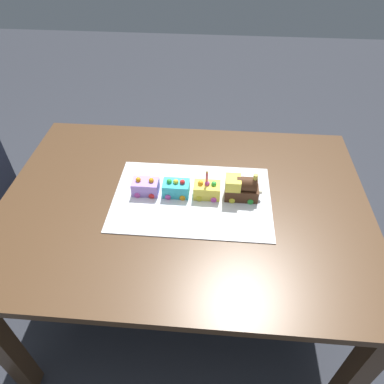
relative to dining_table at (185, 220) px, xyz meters
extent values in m
plane|color=#2D3038|center=(0.00, 0.00, -0.63)|extent=(8.00, 8.00, 0.00)
cube|color=#4C331E|center=(0.00, 0.00, 0.09)|extent=(1.40, 1.00, 0.03)
cube|color=#4C331E|center=(-0.64, -0.44, -0.28)|extent=(0.07, 0.07, 0.71)
cube|color=#4C331E|center=(0.64, -0.44, -0.28)|extent=(0.07, 0.07, 0.71)
cube|color=#4C331E|center=(-0.64, 0.44, -0.28)|extent=(0.07, 0.07, 0.71)
cube|color=#4C331E|center=(0.64, 0.44, -0.28)|extent=(0.07, 0.07, 0.71)
cube|color=#2D3347|center=(0.91, -0.29, -0.42)|extent=(0.04, 0.04, 0.42)
cube|color=silver|center=(-0.03, -0.01, 0.11)|extent=(0.60, 0.40, 0.00)
cube|color=#472816|center=(-0.21, -0.03, 0.14)|extent=(0.12, 0.06, 0.05)
cylinder|color=#472816|center=(-0.23, -0.03, 0.18)|extent=(0.07, 0.05, 0.05)
cube|color=#F4E04C|center=(-0.18, -0.03, 0.18)|extent=(0.06, 0.06, 0.04)
cylinder|color=#F4E04C|center=(-0.26, -0.03, 0.21)|extent=(0.02, 0.02, 0.03)
sphere|color=#F4EFCC|center=(-0.28, -0.03, 0.14)|extent=(0.02, 0.02, 0.02)
cylinder|color=green|center=(-0.25, -0.07, 0.12)|extent=(0.02, 0.01, 0.02)
cylinder|color=green|center=(-0.18, -0.07, 0.12)|extent=(0.02, 0.01, 0.02)
cylinder|color=green|center=(-0.25, 0.00, 0.12)|extent=(0.02, 0.01, 0.02)
cylinder|color=yellow|center=(-0.18, 0.00, 0.12)|extent=(0.02, 0.01, 0.02)
cube|color=#F4E04C|center=(-0.08, -0.03, 0.14)|extent=(0.10, 0.06, 0.06)
cylinder|color=#D84CB2|center=(-0.11, -0.07, 0.12)|extent=(0.02, 0.01, 0.02)
cylinder|color=#4C59D8|center=(-0.06, -0.07, 0.12)|extent=(0.02, 0.01, 0.02)
cylinder|color=#D84CB2|center=(-0.11, 0.00, 0.12)|extent=(0.02, 0.01, 0.02)
cylinder|color=yellow|center=(-0.06, 0.00, 0.12)|extent=(0.02, 0.01, 0.02)
sphere|color=green|center=(-0.11, -0.03, 0.17)|extent=(0.02, 0.02, 0.02)
sphere|color=orange|center=(-0.06, -0.03, 0.17)|extent=(0.02, 0.02, 0.02)
sphere|color=#D84CB2|center=(-0.08, -0.03, 0.17)|extent=(0.02, 0.02, 0.02)
cube|color=#38B7C6|center=(0.03, -0.03, 0.14)|extent=(0.10, 0.06, 0.06)
cylinder|color=yellow|center=(0.01, -0.07, 0.12)|extent=(0.02, 0.01, 0.02)
cylinder|color=#4C59D8|center=(0.06, -0.07, 0.12)|extent=(0.02, 0.01, 0.02)
cylinder|color=orange|center=(0.01, 0.00, 0.12)|extent=(0.02, 0.01, 0.02)
cylinder|color=#D84CB2|center=(0.06, 0.00, 0.12)|extent=(0.02, 0.01, 0.02)
sphere|color=red|center=(0.01, -0.03, 0.17)|extent=(0.02, 0.02, 0.02)
sphere|color=green|center=(0.06, -0.03, 0.17)|extent=(0.02, 0.02, 0.02)
sphere|color=yellow|center=(0.03, -0.03, 0.17)|extent=(0.02, 0.02, 0.02)
cube|color=#AD84E0|center=(0.15, -0.03, 0.14)|extent=(0.10, 0.06, 0.06)
cylinder|color=green|center=(0.12, -0.07, 0.12)|extent=(0.02, 0.01, 0.02)
cylinder|color=yellow|center=(0.18, -0.07, 0.12)|extent=(0.02, 0.01, 0.02)
cylinder|color=red|center=(0.12, 0.00, 0.12)|extent=(0.02, 0.01, 0.02)
cylinder|color=#D84CB2|center=(0.18, 0.00, 0.12)|extent=(0.02, 0.01, 0.02)
sphere|color=orange|center=(0.18, -0.03, 0.17)|extent=(0.02, 0.02, 0.02)
sphere|color=orange|center=(0.13, -0.03, 0.17)|extent=(0.02, 0.02, 0.02)
cylinder|color=#F24C59|center=(-0.08, -0.03, 0.20)|extent=(0.01, 0.01, 0.04)
cone|color=yellow|center=(-0.08, -0.03, 0.23)|extent=(0.01, 0.01, 0.01)
camera|label=1|loc=(-0.11, 0.96, 1.04)|focal=32.98mm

